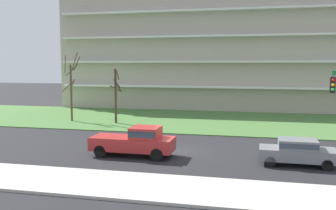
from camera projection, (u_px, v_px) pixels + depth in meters
name	position (u px, v px, depth m)	size (l,w,h in m)	color
ground	(175.00, 151.00, 26.04)	(160.00, 160.00, 0.00)	#232326
sidewalk_curb_near	(141.00, 186.00, 18.29)	(80.00, 4.00, 0.15)	#BCB7AD
grass_lawn_strip	(202.00, 121.00, 39.60)	(80.00, 16.00, 0.08)	#477238
apartment_building	(217.00, 51.00, 52.92)	(40.99, 14.19, 15.62)	#B2A899
tree_far_left	(71.00, 87.00, 38.98)	(2.11, 1.80, 7.14)	brown
tree_left	(116.00, 95.00, 37.47)	(1.14, 1.11, 5.48)	#4C3828
pickup_red_near_left	(136.00, 141.00, 24.48)	(5.42, 2.05, 1.95)	#B22828
sedan_gray_center_left	(297.00, 151.00, 22.27)	(4.43, 1.88, 1.57)	slate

